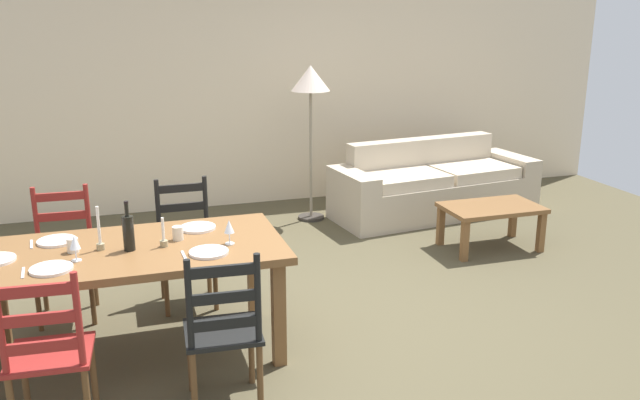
% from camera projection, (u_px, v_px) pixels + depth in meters
% --- Properties ---
extents(ground_plane, '(9.60, 9.60, 0.02)m').
position_uv_depth(ground_plane, '(312.00, 325.00, 4.82)').
color(ground_plane, '#4E4730').
extents(wall_far, '(9.60, 0.16, 2.70)m').
position_uv_depth(wall_far, '(226.00, 87.00, 7.47)').
color(wall_far, beige).
rests_on(wall_far, ground_plane).
extents(dining_table, '(1.90, 0.96, 0.75)m').
position_uv_depth(dining_table, '(132.00, 261.00, 4.19)').
color(dining_table, brown).
rests_on(dining_table, ground_plane).
extents(dining_chair_near_left, '(0.45, 0.43, 0.96)m').
position_uv_depth(dining_chair_near_left, '(48.00, 354.00, 3.43)').
color(dining_chair_near_left, maroon).
rests_on(dining_chair_near_left, ground_plane).
extents(dining_chair_near_right, '(0.44, 0.43, 0.96)m').
position_uv_depth(dining_chair_near_right, '(223.00, 331.00, 3.68)').
color(dining_chair_near_right, black).
rests_on(dining_chair_near_right, ground_plane).
extents(dining_chair_far_left, '(0.44, 0.42, 0.96)m').
position_uv_depth(dining_chair_far_left, '(64.00, 254.00, 4.84)').
color(dining_chair_far_left, maroon).
rests_on(dining_chair_far_left, ground_plane).
extents(dining_chair_far_right, '(0.42, 0.40, 0.96)m').
position_uv_depth(dining_chair_far_right, '(186.00, 243.00, 5.06)').
color(dining_chair_far_right, black).
rests_on(dining_chair_far_right, ground_plane).
extents(dinner_plate_near_left, '(0.24, 0.24, 0.02)m').
position_uv_depth(dinner_plate_near_left, '(51.00, 269.00, 3.81)').
color(dinner_plate_near_left, white).
rests_on(dinner_plate_near_left, dining_table).
extents(fork_near_left, '(0.03, 0.17, 0.01)m').
position_uv_depth(fork_near_left, '(23.00, 273.00, 3.77)').
color(fork_near_left, silver).
rests_on(fork_near_left, dining_table).
extents(dinner_plate_near_right, '(0.24, 0.24, 0.02)m').
position_uv_depth(dinner_plate_near_right, '(209.00, 252.00, 4.07)').
color(dinner_plate_near_right, white).
rests_on(dinner_plate_near_right, dining_table).
extents(fork_near_right, '(0.02, 0.17, 0.01)m').
position_uv_depth(fork_near_right, '(184.00, 256.00, 4.03)').
color(fork_near_right, silver).
rests_on(fork_near_right, dining_table).
extents(dinner_plate_far_left, '(0.24, 0.24, 0.02)m').
position_uv_depth(dinner_plate_far_left, '(57.00, 241.00, 4.27)').
color(dinner_plate_far_left, white).
rests_on(dinner_plate_far_left, dining_table).
extents(fork_far_left, '(0.03, 0.17, 0.01)m').
position_uv_depth(fork_far_left, '(31.00, 244.00, 4.23)').
color(fork_far_left, silver).
rests_on(fork_far_left, dining_table).
extents(dinner_plate_far_right, '(0.24, 0.24, 0.02)m').
position_uv_depth(dinner_plate_far_right, '(198.00, 228.00, 4.53)').
color(dinner_plate_far_right, white).
rests_on(dinner_plate_far_right, dining_table).
extents(fork_far_right, '(0.03, 0.17, 0.01)m').
position_uv_depth(fork_far_right, '(176.00, 231.00, 4.49)').
color(fork_far_right, silver).
rests_on(fork_far_right, dining_table).
extents(wine_bottle, '(0.07, 0.07, 0.32)m').
position_uv_depth(wine_bottle, '(128.00, 232.00, 4.10)').
color(wine_bottle, black).
rests_on(wine_bottle, dining_table).
extents(wine_glass_near_left, '(0.06, 0.06, 0.16)m').
position_uv_depth(wine_glass_near_left, '(75.00, 243.00, 3.92)').
color(wine_glass_near_left, white).
rests_on(wine_glass_near_left, dining_table).
extents(wine_glass_near_right, '(0.06, 0.06, 0.16)m').
position_uv_depth(wine_glass_near_right, '(229.00, 227.00, 4.21)').
color(wine_glass_near_right, white).
rests_on(wine_glass_near_right, dining_table).
extents(coffee_cup_primary, '(0.07, 0.07, 0.09)m').
position_uv_depth(coffee_cup_primary, '(178.00, 233.00, 4.30)').
color(coffee_cup_primary, beige).
rests_on(coffee_cup_primary, dining_table).
extents(coffee_cup_secondary, '(0.07, 0.07, 0.09)m').
position_uv_depth(coffee_cup_secondary, '(73.00, 245.00, 4.08)').
color(coffee_cup_secondary, beige).
rests_on(coffee_cup_secondary, dining_table).
extents(candle_tall, '(0.05, 0.05, 0.28)m').
position_uv_depth(candle_tall, '(100.00, 237.00, 4.11)').
color(candle_tall, '#998C66').
rests_on(candle_tall, dining_table).
extents(candle_short, '(0.05, 0.05, 0.19)m').
position_uv_depth(candle_short, '(164.00, 239.00, 4.18)').
color(candle_short, '#998C66').
rests_on(candle_short, dining_table).
extents(couch, '(2.36, 1.08, 0.80)m').
position_uv_depth(couch, '(432.00, 187.00, 7.38)').
color(couch, '#C0B096').
rests_on(couch, ground_plane).
extents(coffee_table, '(0.90, 0.56, 0.42)m').
position_uv_depth(coffee_table, '(491.00, 212.00, 6.25)').
color(coffee_table, brown).
rests_on(coffee_table, ground_plane).
extents(standing_lamp, '(0.40, 0.40, 1.64)m').
position_uv_depth(standing_lamp, '(311.00, 88.00, 6.85)').
color(standing_lamp, '#332D28').
rests_on(standing_lamp, ground_plane).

